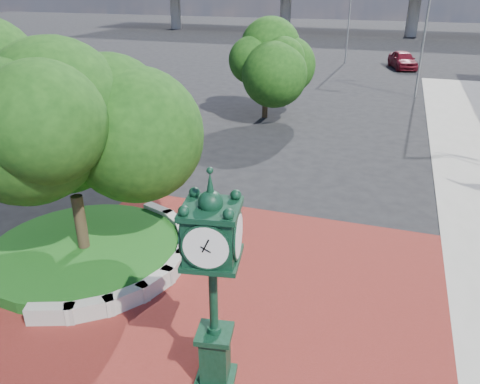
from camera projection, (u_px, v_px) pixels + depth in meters
name	position (u px, v px, depth m)	size (l,w,h in m)	color
ground	(231.00, 286.00, 13.73)	(200.00, 200.00, 0.00)	black
plaza	(219.00, 306.00, 12.85)	(12.00, 12.00, 0.04)	maroon
planter_wall	(148.00, 262.00, 14.39)	(2.96, 6.77, 0.54)	#9E9B93
grass_bed	(85.00, 251.00, 15.07)	(6.10, 6.10, 0.40)	#174915
tree_planter	(68.00, 148.00, 13.61)	(5.20, 5.20, 6.33)	#38281C
tree_street	(266.00, 66.00, 29.06)	(4.40, 4.40, 5.45)	#38281C
post_clock	(213.00, 278.00, 9.31)	(1.20, 1.20, 5.07)	black
parked_car	(403.00, 60.00, 46.49)	(2.03, 5.05, 1.72)	maroon
street_lamp_near	(429.00, 23.00, 33.34)	(1.97, 0.79, 9.05)	slate
street_lamp_far	(352.00, 10.00, 47.88)	(1.99, 0.70, 9.01)	slate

